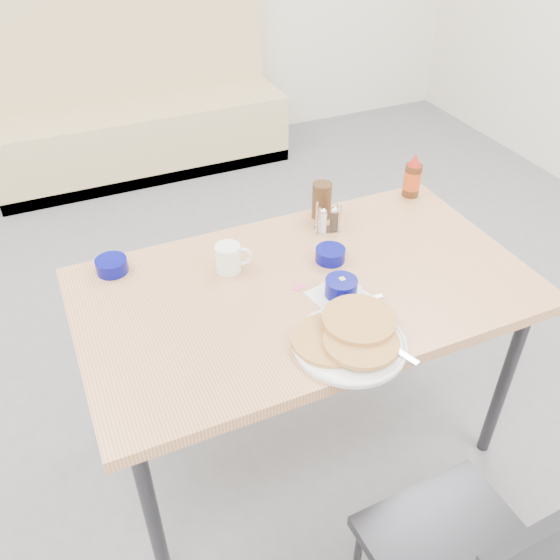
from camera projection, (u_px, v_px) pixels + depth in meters
name	position (u px, v px, depth m)	size (l,w,h in m)	color
ground	(331.00, 490.00, 2.12)	(6.00, 6.00, 0.00)	slate
booth_bench	(137.00, 117.00, 3.92)	(1.90, 0.56, 1.22)	tan
dining_table	(305.00, 300.00, 1.87)	(1.40, 0.80, 0.76)	tan
pancake_plate	(350.00, 339.00, 1.61)	(0.31, 0.31, 0.06)	white
coffee_mug	(229.00, 258.00, 1.87)	(0.12, 0.08, 0.09)	white
grits_setting	(341.00, 290.00, 1.77)	(0.20, 0.19, 0.07)	white
creamer_bowl	(112.00, 266.00, 1.88)	(0.10, 0.10, 0.05)	#040767
butter_bowl	(330.00, 255.00, 1.93)	(0.10, 0.10, 0.04)	#040767
amber_tumbler	(322.00, 200.00, 2.11)	(0.07, 0.07, 0.13)	#3C2513
condiment_caddy	(328.00, 221.00, 2.06)	(0.10, 0.07, 0.11)	silver
syrup_bottle	(412.00, 178.00, 2.23)	(0.06, 0.06, 0.17)	#47230F
sugar_wrapper	(299.00, 287.00, 1.82)	(0.04, 0.03, 0.00)	#E24B73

